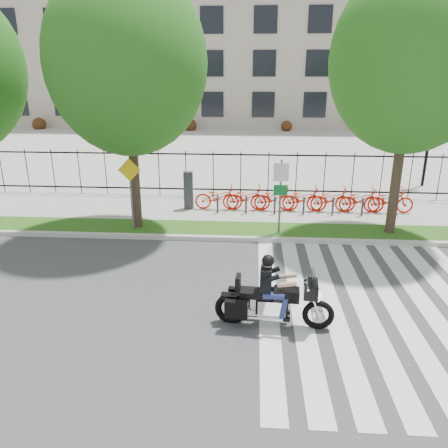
{
  "coord_description": "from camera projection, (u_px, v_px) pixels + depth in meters",
  "views": [
    {
      "loc": [
        1.79,
        -9.45,
        5.23
      ],
      "look_at": [
        0.91,
        3.0,
        0.96
      ],
      "focal_mm": 35.0,
      "sensor_mm": 36.0,
      "label": 1
    }
  ],
  "objects": [
    {
      "name": "street_tree_2",
      "position": [
        412.0,
        60.0,
        13.14
      ],
      "size": [
        4.94,
        4.94,
        8.37
      ],
      "color": "#32231B",
      "rests_on": "grass_verge"
    },
    {
      "name": "ground",
      "position": [
        179.0,
        299.0,
        10.73
      ],
      "size": [
        120.0,
        120.0,
        0.0
      ],
      "primitive_type": "plane",
      "color": "#3E3E41",
      "rests_on": "ground"
    },
    {
      "name": "lamp_post_right",
      "position": [
        432.0,
        121.0,
        20.35
      ],
      "size": [
        1.06,
        0.7,
        4.25
      ],
      "color": "black",
      "rests_on": "ground"
    },
    {
      "name": "curb",
      "position": [
        199.0,
        238.0,
        14.57
      ],
      "size": [
        60.0,
        0.2,
        0.15
      ],
      "primitive_type": "cube",
      "color": "#B8B4AD",
      "rests_on": "ground"
    },
    {
      "name": "sign_pole_warning",
      "position": [
        131.0,
        185.0,
        14.65
      ],
      "size": [
        0.78,
        0.09,
        2.49
      ],
      "color": "#59595B",
      "rests_on": "grass_verge"
    },
    {
      "name": "crosswalk_stripes",
      "position": [
        379.0,
        306.0,
        10.4
      ],
      "size": [
        5.7,
        8.0,
        0.01
      ],
      "primitive_type": null,
      "color": "silver",
      "rests_on": "ground"
    },
    {
      "name": "office_building",
      "position": [
        242.0,
        31.0,
        49.9
      ],
      "size": [
        60.0,
        21.9,
        20.15
      ],
      "color": "#A79B87",
      "rests_on": "ground"
    },
    {
      "name": "bike_share_station",
      "position": [
        301.0,
        199.0,
        17.07
      ],
      "size": [
        8.92,
        0.87,
        1.5
      ],
      "color": "#2D2D33",
      "rests_on": "sidewalk"
    },
    {
      "name": "grass_verge",
      "position": [
        202.0,
        229.0,
        15.38
      ],
      "size": [
        60.0,
        1.5,
        0.15
      ],
      "primitive_type": "cube",
      "color": "#275916",
      "rests_on": "ground"
    },
    {
      "name": "street_tree_1",
      "position": [
        127.0,
        63.0,
        13.74
      ],
      "size": [
        5.12,
        5.12,
        8.4
      ],
      "color": "#32231B",
      "rests_on": "grass_verge"
    },
    {
      "name": "sign_pole_regulatory",
      "position": [
        281.0,
        187.0,
        14.31
      ],
      "size": [
        0.5,
        0.09,
        2.5
      ],
      "color": "#59595B",
      "rests_on": "grass_verge"
    },
    {
      "name": "sidewalk",
      "position": [
        209.0,
        209.0,
        17.74
      ],
      "size": [
        60.0,
        3.5,
        0.15
      ],
      "primitive_type": "cube",
      "color": "#B0ADA5",
      "rests_on": "ground"
    },
    {
      "name": "plaza",
      "position": [
        232.0,
        145.0,
        34.31
      ],
      "size": [
        80.0,
        34.0,
        0.1
      ],
      "primitive_type": "cube",
      "color": "#B0ADA5",
      "rests_on": "ground"
    },
    {
      "name": "iron_fence",
      "position": [
        213.0,
        174.0,
        19.04
      ],
      "size": [
        30.0,
        0.06,
        2.0
      ],
      "primitive_type": null,
      "color": "black",
      "rests_on": "sidewalk"
    },
    {
      "name": "motorcycle_rider",
      "position": [
        273.0,
        298.0,
        9.41
      ],
      "size": [
        2.6,
        0.79,
        2.01
      ],
      "color": "black",
      "rests_on": "ground"
    }
  ]
}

